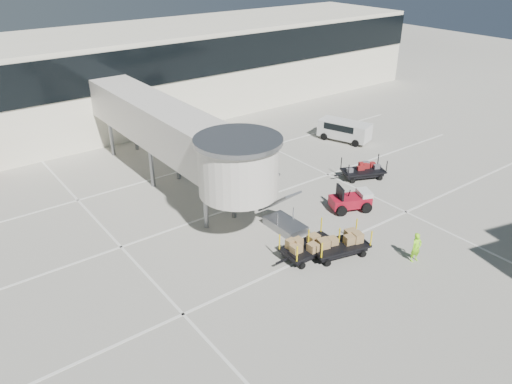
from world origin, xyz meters
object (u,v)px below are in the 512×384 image
at_px(baggage_tug, 351,200).
at_px(suitcase_cart, 363,171).
at_px(box_cart_far, 308,246).
at_px(minivan, 343,129).
at_px(ground_worker, 416,247).
at_px(box_cart_near, 338,245).

height_order(baggage_tug, suitcase_cart, baggage_tug).
distance_m(box_cart_far, minivan, 18.12).
relative_size(box_cart_far, ground_worker, 2.31).
distance_m(suitcase_cart, box_cart_far, 10.99).
bearing_deg(ground_worker, box_cart_far, 148.88).
xyz_separation_m(box_cart_near, ground_worker, (2.82, -2.91, 0.26)).
bearing_deg(minivan, ground_worker, -143.09).
distance_m(baggage_tug, minivan, 12.36).
bearing_deg(suitcase_cart, baggage_tug, -122.76).
bearing_deg(ground_worker, baggage_tug, 86.93).
height_order(baggage_tug, box_cart_far, baggage_tug).
bearing_deg(box_cart_near, suitcase_cart, 48.79).
height_order(box_cart_near, ground_worker, ground_worker).
bearing_deg(baggage_tug, box_cart_near, -120.95).
relative_size(box_cart_near, box_cart_far, 1.02).
height_order(baggage_tug, box_cart_near, baggage_tug).
xyz_separation_m(box_cart_far, ground_worker, (4.22, -3.80, 0.26)).
xyz_separation_m(box_cart_near, box_cart_far, (-1.40, 0.89, 0.00)).
bearing_deg(box_cart_far, box_cart_near, -32.09).
xyz_separation_m(suitcase_cart, box_cart_near, (-8.40, -5.87, 0.06)).
bearing_deg(box_cart_far, suitcase_cart, 27.22).
bearing_deg(minivan, suitcase_cart, -144.56).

